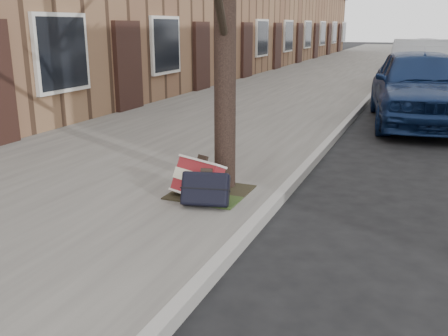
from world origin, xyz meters
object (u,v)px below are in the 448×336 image
at_px(suitcase_navy, 206,189).
at_px(car_near_mid, 420,66).
at_px(suitcase_red, 197,179).
at_px(car_near_front, 420,86).

bearing_deg(suitcase_navy, car_near_mid, 68.61).
bearing_deg(suitcase_red, suitcase_navy, -25.23).
bearing_deg(car_near_mid, suitcase_navy, -99.57).
xyz_separation_m(suitcase_navy, car_near_front, (1.94, 6.55, 0.47)).
relative_size(suitcase_red, car_near_front, 0.13).
height_order(car_near_front, car_near_mid, car_near_mid).
bearing_deg(car_near_front, suitcase_navy, -114.62).
xyz_separation_m(suitcase_red, suitcase_navy, (0.19, -0.20, -0.03)).
distance_m(car_near_front, car_near_mid, 5.51).
height_order(suitcase_red, suitcase_navy, suitcase_red).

